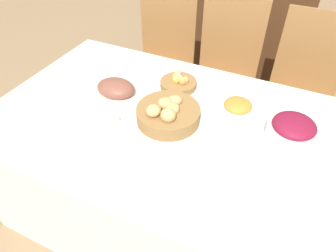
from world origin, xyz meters
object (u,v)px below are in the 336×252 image
chair_far_left (163,57)px  ham_platter (116,89)px  drinking_cup (212,162)px  bread_basket (168,113)px  sideboard (237,28)px  butter_dish (105,120)px  beet_salad_bowl (293,130)px  chair_far_right (301,90)px  carrot_bowl (237,108)px  spoon (178,193)px  chair_far_center (225,72)px  fork (105,164)px  knife (170,190)px  dinner_plate (136,176)px  egg_basket (179,82)px

chair_far_left → ham_platter: size_ratio=3.19×
chair_far_left → drinking_cup: bearing=-60.8°
bread_basket → ham_platter: (-0.33, 0.08, -0.01)m
sideboard → butter_dish: size_ratio=10.42×
drinking_cup → beet_salad_bowl: bearing=50.0°
chair_far_right → carrot_bowl: bearing=-112.8°
chair_far_right → ham_platter: size_ratio=3.19×
bread_basket → spoon: 0.41m
bread_basket → beet_salad_bowl: bearing=12.1°
chair_far_center → butter_dish: size_ratio=8.75×
carrot_bowl → butter_dish: carrot_bowl is taller
spoon → fork: bearing=176.2°
fork → knife: bearing=3.8°
dinner_plate → drinking_cup: size_ratio=2.98×
carrot_bowl → beet_salad_bowl: beet_salad_bowl is taller
sideboard → beet_salad_bowl: sideboard is taller
chair_far_left → dinner_plate: 1.31m
beet_salad_bowl → ham_platter: bearing=-177.7°
chair_far_right → knife: (-0.37, -1.21, 0.21)m
bread_basket → beet_salad_bowl: 0.54m
beet_salad_bowl → butter_dish: 0.83m
fork → dinner_plate: bearing=3.8°
ham_platter → spoon: size_ratio=1.81×
chair_far_right → spoon: chair_far_right is taller
drinking_cup → butter_dish: size_ratio=0.70×
bread_basket → knife: size_ratio=1.69×
chair_far_left → bread_basket: bearing=-68.0°
dinner_plate → fork: dinner_plate is taller
sideboard → chair_far_right: bearing=-52.1°
chair_far_right → bread_basket: (-0.55, -0.86, 0.25)m
fork → butter_dish: bearing=127.3°
chair_far_center → beet_salad_bowl: size_ratio=4.69×
ham_platter → sideboard: bearing=81.6°
ham_platter → fork: bearing=-63.1°
bread_basket → beet_salad_bowl: (0.53, 0.11, 0.01)m
carrot_bowl → butter_dish: 0.62m
chair_far_left → egg_basket: (0.38, -0.58, 0.23)m
bread_basket → knife: 0.40m
dinner_plate → chair_far_left: bearing=111.5°
knife → spoon: same height
chair_far_left → spoon: (0.65, -1.21, 0.21)m
chair_far_right → chair_far_center: size_ratio=1.00×
beet_salad_bowl → spoon: 0.57m
bread_basket → drinking_cup: (0.28, -0.19, -0.01)m
carrot_bowl → beet_salad_bowl: 0.26m
beet_salad_bowl → butter_dish: bearing=-162.3°
dinner_plate → fork: 0.14m
carrot_bowl → spoon: size_ratio=0.89×
chair_far_center → egg_basket: (-0.11, -0.58, 0.23)m
ham_platter → spoon: bearing=-38.8°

